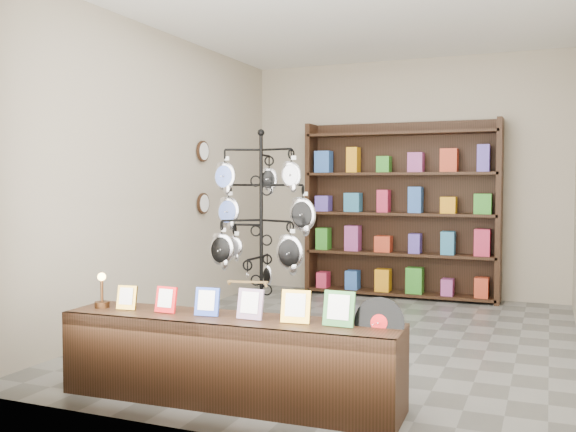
{
  "coord_description": "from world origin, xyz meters",
  "views": [
    {
      "loc": [
        1.73,
        -5.67,
        1.44
      ],
      "look_at": [
        -0.18,
        -1.0,
        1.18
      ],
      "focal_mm": 40.0,
      "sensor_mm": 36.0,
      "label": 1
    }
  ],
  "objects": [
    {
      "name": "back_shelving",
      "position": [
        0.0,
        2.3,
        1.03
      ],
      "size": [
        2.42,
        0.36,
        2.2
      ],
      "color": "black",
      "rests_on": "ground"
    },
    {
      "name": "front_shelf",
      "position": [
        -0.19,
        -1.98,
        0.28
      ],
      "size": [
        2.3,
        0.55,
        0.81
      ],
      "rotation": [
        0.0,
        0.0,
        0.04
      ],
      "color": "black",
      "rests_on": "ground"
    },
    {
      "name": "display_tree",
      "position": [
        -0.63,
        -0.51,
        1.1
      ],
      "size": [
        0.98,
        0.91,
        1.91
      ],
      "rotation": [
        0.0,
        0.0,
        0.15
      ],
      "color": "black",
      "rests_on": "ground"
    },
    {
      "name": "room_envelope",
      "position": [
        0.0,
        0.0,
        1.85
      ],
      "size": [
        5.0,
        5.0,
        5.0
      ],
      "color": "#A99D88",
      "rests_on": "ground"
    },
    {
      "name": "ground",
      "position": [
        0.0,
        0.0,
        0.0
      ],
      "size": [
        5.0,
        5.0,
        0.0
      ],
      "primitive_type": "plane",
      "color": "slate",
      "rests_on": "ground"
    },
    {
      "name": "wall_clocks",
      "position": [
        -1.97,
        0.8,
        1.5
      ],
      "size": [
        0.03,
        0.24,
        0.84
      ],
      "color": "black",
      "rests_on": "ground"
    }
  ]
}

